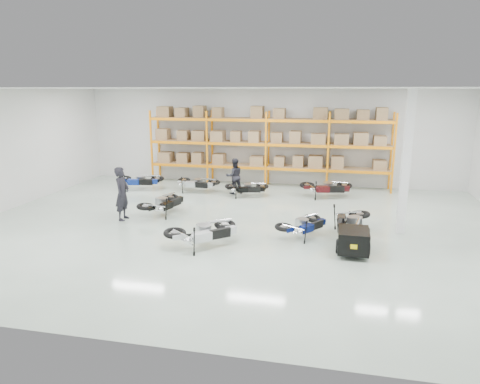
% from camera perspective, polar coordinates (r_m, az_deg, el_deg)
% --- Properties ---
extents(room, '(18.00, 18.00, 18.00)m').
position_cam_1_polar(room, '(13.79, -0.28, 4.27)').
color(room, silver).
rests_on(room, ground).
extents(pallet_rack, '(11.28, 0.98, 3.62)m').
position_cam_1_polar(pallet_rack, '(20.09, 3.67, 7.17)').
color(pallet_rack, orange).
rests_on(pallet_rack, ground).
extents(structural_column, '(0.25, 0.25, 4.50)m').
position_cam_1_polar(structural_column, '(14.17, 21.24, 3.59)').
color(structural_column, white).
rests_on(structural_column, ground).
extents(moto_blue_centre, '(1.63, 1.82, 1.07)m').
position_cam_1_polar(moto_blue_centre, '(13.36, 8.50, -3.88)').
color(moto_blue_centre, '#081452').
rests_on(moto_blue_centre, ground).
extents(moto_silver_left, '(2.08, 1.99, 1.25)m').
position_cam_1_polar(moto_silver_left, '(12.41, -4.85, -4.75)').
color(moto_silver_left, silver).
rests_on(moto_silver_left, ground).
extents(moto_black_far_left, '(1.34, 1.98, 1.17)m').
position_cam_1_polar(moto_black_far_left, '(15.81, -10.19, -1.04)').
color(moto_black_far_left, black).
rests_on(moto_black_far_left, ground).
extents(moto_touring_right, '(1.13, 2.03, 1.27)m').
position_cam_1_polar(moto_touring_right, '(13.69, 14.62, -3.36)').
color(moto_touring_right, black).
rests_on(moto_touring_right, ground).
extents(trailer, '(0.92, 1.74, 0.73)m').
position_cam_1_polar(trailer, '(12.22, 14.87, -6.27)').
color(trailer, black).
rests_on(trailer, ground).
extents(moto_back_a, '(1.97, 1.21, 1.19)m').
position_cam_1_polar(moto_back_a, '(19.98, -13.28, 1.88)').
color(moto_back_a, navy).
rests_on(moto_back_a, ground).
extents(moto_back_b, '(1.82, 1.04, 1.13)m').
position_cam_1_polar(moto_back_b, '(19.11, -5.81, 1.57)').
color(moto_back_b, '#B0B5BA').
rests_on(moto_back_b, ground).
extents(moto_back_c, '(1.74, 1.10, 1.04)m').
position_cam_1_polar(moto_back_c, '(18.19, 0.89, 0.89)').
color(moto_back_c, black).
rests_on(moto_back_c, ground).
extents(moto_back_d, '(2.04, 1.27, 1.23)m').
position_cam_1_polar(moto_back_d, '(18.37, 11.49, 1.04)').
color(moto_back_d, '#3C0C0F').
rests_on(moto_back_d, ground).
extents(person_left, '(0.47, 0.70, 1.87)m').
position_cam_1_polar(person_left, '(15.43, -15.43, -0.21)').
color(person_left, black).
rests_on(person_left, ground).
extents(person_back, '(0.95, 0.88, 1.57)m').
position_cam_1_polar(person_back, '(18.67, -0.76, 2.14)').
color(person_back, black).
rests_on(person_back, ground).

